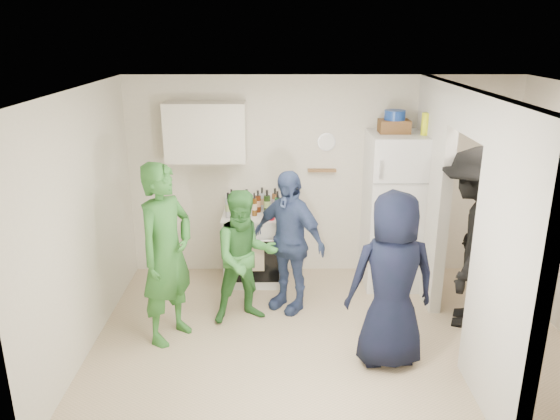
% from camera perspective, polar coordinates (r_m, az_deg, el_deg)
% --- Properties ---
extents(floor, '(4.80, 4.80, 0.00)m').
position_cam_1_polar(floor, '(5.77, 5.37, -13.15)').
color(floor, '#C4AB8A').
rests_on(floor, ground).
extents(wall_back, '(4.80, 0.00, 4.80)m').
position_cam_1_polar(wall_back, '(6.84, 4.36, 3.44)').
color(wall_back, silver).
rests_on(wall_back, floor).
extents(wall_front, '(4.80, 0.00, 4.80)m').
position_cam_1_polar(wall_front, '(3.68, 8.46, -10.35)').
color(wall_front, silver).
rests_on(wall_front, floor).
extents(wall_left, '(0.00, 3.40, 3.40)m').
position_cam_1_polar(wall_left, '(5.52, -19.86, -1.33)').
color(wall_left, silver).
rests_on(wall_left, floor).
extents(ceiling, '(4.80, 4.80, 0.00)m').
position_cam_1_polar(ceiling, '(4.95, 6.25, 12.38)').
color(ceiling, white).
rests_on(ceiling, wall_back).
extents(partition_pier_back, '(0.12, 1.20, 2.50)m').
position_cam_1_polar(partition_pier_back, '(6.48, 15.41, 1.97)').
color(partition_pier_back, silver).
rests_on(partition_pier_back, floor).
extents(partition_pier_front, '(0.12, 1.20, 2.50)m').
position_cam_1_polar(partition_pier_front, '(4.53, 22.59, -5.97)').
color(partition_pier_front, silver).
rests_on(partition_pier_front, floor).
extents(partition_header, '(0.12, 1.00, 0.40)m').
position_cam_1_polar(partition_header, '(5.24, 19.51, 9.58)').
color(partition_header, silver).
rests_on(partition_header, partition_pier_back).
extents(stove, '(0.73, 0.61, 0.88)m').
position_cam_1_polar(stove, '(6.77, -2.78, -3.94)').
color(stove, white).
rests_on(stove, floor).
extents(upper_cabinet, '(0.95, 0.34, 0.70)m').
position_cam_1_polar(upper_cabinet, '(6.57, -7.78, 8.06)').
color(upper_cabinet, silver).
rests_on(upper_cabinet, wall_back).
extents(fridge, '(0.77, 0.75, 1.87)m').
position_cam_1_polar(fridge, '(6.72, 12.19, -0.02)').
color(fridge, silver).
rests_on(fridge, floor).
extents(wicker_basket, '(0.35, 0.25, 0.15)m').
position_cam_1_polar(wicker_basket, '(6.51, 11.83, 8.56)').
color(wicker_basket, brown).
rests_on(wicker_basket, fridge).
extents(blue_bowl, '(0.24, 0.24, 0.11)m').
position_cam_1_polar(blue_bowl, '(6.49, 11.91, 9.69)').
color(blue_bowl, navy).
rests_on(blue_bowl, wicker_basket).
extents(yellow_cup_stack_top, '(0.09, 0.09, 0.25)m').
position_cam_1_polar(yellow_cup_stack_top, '(6.43, 14.95, 8.67)').
color(yellow_cup_stack_top, '#E7FA15').
rests_on(yellow_cup_stack_top, fridge).
extents(wall_clock, '(0.22, 0.02, 0.22)m').
position_cam_1_polar(wall_clock, '(6.73, 4.89, 7.10)').
color(wall_clock, white).
rests_on(wall_clock, wall_back).
extents(spice_shelf, '(0.35, 0.08, 0.03)m').
position_cam_1_polar(spice_shelf, '(6.77, 4.41, 4.15)').
color(spice_shelf, olive).
rests_on(spice_shelf, wall_back).
extents(yellow_cup_stack_stove, '(0.09, 0.09, 0.25)m').
position_cam_1_polar(yellow_cup_stack_stove, '(6.38, -4.02, -0.00)').
color(yellow_cup_stack_stove, yellow).
rests_on(yellow_cup_stack_stove, stove).
extents(red_cup, '(0.09, 0.09, 0.12)m').
position_cam_1_polar(red_cup, '(6.41, -0.96, -0.50)').
color(red_cup, red).
rests_on(red_cup, stove).
extents(person_green_left, '(0.72, 0.80, 1.84)m').
position_cam_1_polar(person_green_left, '(5.46, -11.77, -4.51)').
color(person_green_left, '#316B2B').
rests_on(person_green_left, floor).
extents(person_green_center, '(0.84, 0.74, 1.45)m').
position_cam_1_polar(person_green_center, '(5.77, -3.66, -4.94)').
color(person_green_center, '#3C843A').
rests_on(person_green_center, floor).
extents(person_denim, '(0.98, 0.89, 1.60)m').
position_cam_1_polar(person_denim, '(5.98, 0.86, -3.28)').
color(person_denim, '#3B4881').
rests_on(person_denim, floor).
extents(person_navy, '(0.87, 0.61, 1.68)m').
position_cam_1_polar(person_navy, '(5.09, 11.62, -7.23)').
color(person_navy, black).
rests_on(person_navy, floor).
extents(person_nook, '(1.12, 1.41, 1.91)m').
position_cam_1_polar(person_nook, '(5.97, 19.35, -2.85)').
color(person_nook, black).
rests_on(person_nook, floor).
extents(bottle_a, '(0.06, 0.06, 0.28)m').
position_cam_1_polar(bottle_a, '(6.71, -5.08, 1.03)').
color(bottle_a, brown).
rests_on(bottle_a, stove).
extents(bottle_b, '(0.07, 0.07, 0.24)m').
position_cam_1_polar(bottle_b, '(6.51, -4.53, 0.33)').
color(bottle_b, '#1A4F1F').
rests_on(bottle_b, stove).
extents(bottle_c, '(0.08, 0.08, 0.26)m').
position_cam_1_polar(bottle_c, '(6.74, -3.49, 1.09)').
color(bottle_c, '#969CA2').
rests_on(bottle_c, stove).
extents(bottle_d, '(0.06, 0.06, 0.28)m').
position_cam_1_polar(bottle_d, '(6.52, -2.69, 0.60)').
color(bottle_d, '#58340F').
rests_on(bottle_d, stove).
extents(bottle_e, '(0.07, 0.07, 0.29)m').
position_cam_1_polar(bottle_e, '(6.73, -1.89, 1.18)').
color(bottle_e, '#A2AAB4').
rests_on(bottle_e, stove).
extents(bottle_f, '(0.08, 0.08, 0.30)m').
position_cam_1_polar(bottle_f, '(6.59, -1.36, 0.87)').
color(bottle_f, '#1C3613').
rests_on(bottle_f, stove).
extents(bottle_g, '(0.08, 0.08, 0.28)m').
position_cam_1_polar(bottle_g, '(6.71, -0.52, 1.12)').
color(bottle_g, brown).
rests_on(bottle_g, stove).
extents(bottle_h, '(0.07, 0.07, 0.31)m').
position_cam_1_polar(bottle_h, '(6.48, -5.44, 0.51)').
color(bottle_h, '#AAADB6').
rests_on(bottle_h, stove).
extents(bottle_i, '(0.07, 0.07, 0.27)m').
position_cam_1_polar(bottle_i, '(6.66, -2.32, 0.92)').
color(bottle_i, '#50210D').
rests_on(bottle_i, stove).
extents(bottle_j, '(0.07, 0.07, 0.32)m').
position_cam_1_polar(bottle_j, '(6.45, -0.27, 0.60)').
color(bottle_j, '#205F29').
rests_on(bottle_j, stove).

